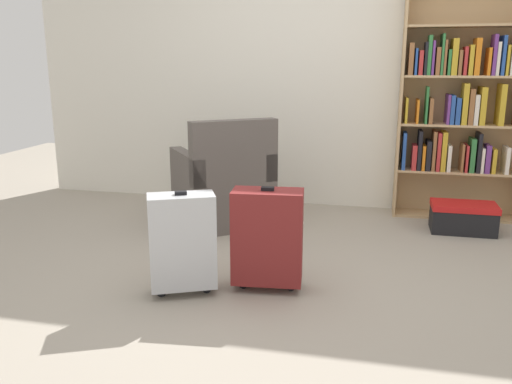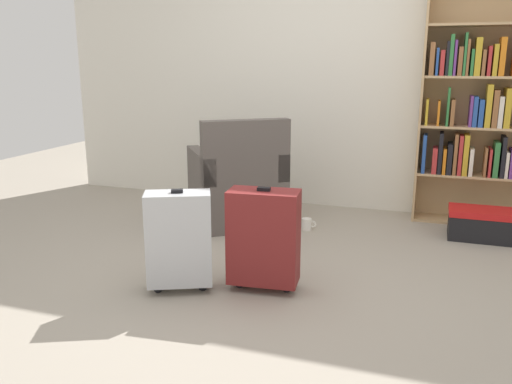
% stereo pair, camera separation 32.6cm
% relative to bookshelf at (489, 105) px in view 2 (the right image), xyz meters
% --- Properties ---
extents(ground_plane, '(9.66, 9.66, 0.00)m').
position_rel_bookshelf_xyz_m(ground_plane, '(-1.24, -1.80, -1.00)').
color(ground_plane, '#9E9384').
extents(back_wall, '(5.52, 0.10, 2.60)m').
position_rel_bookshelf_xyz_m(back_wall, '(-1.24, 0.19, 0.30)').
color(back_wall, silver).
rests_on(back_wall, ground).
extents(bookshelf, '(1.07, 0.27, 2.01)m').
position_rel_bookshelf_xyz_m(bookshelf, '(0.00, 0.00, 0.00)').
color(bookshelf, tan).
rests_on(bookshelf, ground).
extents(armchair, '(0.98, 0.98, 0.90)m').
position_rel_bookshelf_xyz_m(armchair, '(-1.93, -0.66, -0.68)').
color(armchair, '#59514C').
rests_on(armchair, ground).
extents(mug, '(0.12, 0.08, 0.10)m').
position_rel_bookshelf_xyz_m(mug, '(-1.32, -0.66, -0.95)').
color(mug, white).
rests_on(mug, ground).
extents(storage_box, '(0.50, 0.29, 0.24)m').
position_rel_bookshelf_xyz_m(storage_box, '(0.01, -0.45, -0.87)').
color(storage_box, black).
rests_on(storage_box, ground).
extents(suitcase_silver, '(0.42, 0.33, 0.63)m').
position_rel_bookshelf_xyz_m(suitcase_silver, '(-1.77, -2.05, -0.67)').
color(suitcase_silver, '#B7BABF').
rests_on(suitcase_silver, ground).
extents(suitcase_dark_red, '(0.43, 0.25, 0.63)m').
position_rel_bookshelf_xyz_m(suitcase_dark_red, '(-1.31, -1.87, -0.67)').
color(suitcase_dark_red, maroon).
rests_on(suitcase_dark_red, ground).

